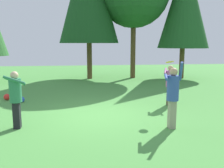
{
  "coord_description": "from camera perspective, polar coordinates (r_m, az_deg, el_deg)",
  "views": [
    {
      "loc": [
        -0.55,
        -8.1,
        2.42
      ],
      "look_at": [
        0.51,
        0.2,
        1.05
      ],
      "focal_mm": 39.1,
      "sensor_mm": 36.0,
      "label": 1
    }
  ],
  "objects": [
    {
      "name": "person_bystander",
      "position": [
        7.48,
        -21.62,
        -2.39
      ],
      "size": [
        0.64,
        0.57,
        1.67
      ],
      "rotation": [
        0.0,
        0.0,
        0.17
      ],
      "color": "black",
      "rests_on": "ground_plane"
    },
    {
      "name": "frisbee",
      "position": [
        8.5,
        13.35,
        5.03
      ],
      "size": [
        0.35,
        0.35,
        0.09
      ],
      "color": "yellow"
    },
    {
      "name": "person_thrower",
      "position": [
        7.16,
        14.02,
        -1.92
      ],
      "size": [
        0.6,
        0.61,
        1.95
      ],
      "rotation": [
        0.0,
        0.0,
        1.29
      ],
      "color": "gray",
      "rests_on": "ground_plane"
    },
    {
      "name": "tree_far_right",
      "position": [
        18.27,
        16.59,
        17.83
      ],
      "size": [
        3.51,
        3.51,
        8.38
      ],
      "color": "brown",
      "rests_on": "ground_plane"
    },
    {
      "name": "ground_plane",
      "position": [
        8.47,
        -3.29,
        -7.32
      ],
      "size": [
        40.0,
        40.0,
        0.0
      ],
      "primitive_type": "plane",
      "color": "#4C9342"
    },
    {
      "name": "ball_blue",
      "position": [
        10.96,
        -20.35,
        -3.41
      ],
      "size": [
        0.23,
        0.23,
        0.23
      ],
      "primitive_type": "sphere",
      "color": "blue",
      "rests_on": "ground_plane"
    },
    {
      "name": "ball_red",
      "position": [
        11.59,
        -23.36,
        -2.82
      ],
      "size": [
        0.28,
        0.28,
        0.28
      ],
      "primitive_type": "sphere",
      "color": "red",
      "rests_on": "ground_plane"
    },
    {
      "name": "person_catcher",
      "position": [
        9.89,
        13.45,
        0.47
      ],
      "size": [
        0.65,
        0.69,
        1.6
      ],
      "rotation": [
        0.0,
        0.0,
        -1.97
      ],
      "color": "#4C382D",
      "rests_on": "ground_plane"
    }
  ]
}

